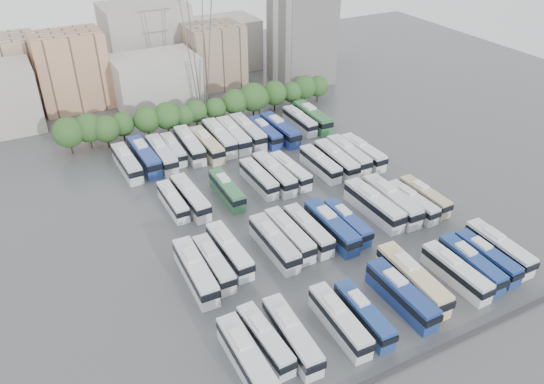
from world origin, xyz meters
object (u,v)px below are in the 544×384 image
bus_r0_s10 (456,272)px  bus_r3_s12 (300,120)px  bus_r0_s11 (471,263)px  bus_r2_s7 (274,173)px  bus_r2_s8 (290,170)px  bus_r3_s8 (248,131)px  electricity_pylon (197,34)px  bus_r1_s2 (229,250)px  bus_r2_s10 (320,163)px  bus_r1_s1 (214,263)px  bus_r0_s8 (413,279)px  bus_r2_s11 (336,159)px  bus_r1_s7 (331,226)px  bus_r2_s6 (259,178)px  bus_r3_s6 (220,137)px  bus_r3_s10 (280,129)px  bus_r2_s1 (173,201)px  bus_r3_s2 (162,154)px  bus_r2_s2 (191,197)px  bus_r2_s13 (363,152)px  bus_r0_s7 (401,294)px  bus_r3_s7 (233,135)px  bus_r1_s11 (391,200)px  bus_r1_s13 (424,196)px  apartment_tower (302,33)px  bus_r1_s4 (274,242)px  bus_r2_s12 (348,154)px  bus_r0_s2 (292,335)px  bus_r2_s4 (227,189)px  bus_r3_s0 (127,163)px  bus_r1_s5 (289,234)px  bus_r1_s10 (374,205)px  bus_r1_s8 (347,222)px  bus_r0_s4 (339,320)px  bus_r1_s0 (195,271)px  bus_r0_s13 (499,247)px  bus_r0_s1 (265,339)px  bus_r3_s5 (207,145)px  bus_r3_s13 (312,117)px  bus_r0_s0 (247,358)px  bus_r0_s5 (364,314)px  bus_r3_s9 (265,132)px  bus_r3_s4 (190,145)px  bus_r3_s3 (173,149)px  bus_r1_s6 (308,230)px  bus_r3_s1 (144,156)px

bus_r0_s10 → bus_r3_s12: size_ratio=0.99×
bus_r0_s11 → bus_r2_s7: (-13.29, 36.22, 0.20)m
bus_r2_s8 → bus_r3_s8: (0.06, 18.86, 0.27)m
electricity_pylon → bus_r1_s2: bearing=-107.2°
bus_r2_s10 → bus_r1_s1: bearing=-148.5°
bus_r0_s8 → bus_r2_s11: (10.12, 34.51, -0.11)m
bus_r1_s7 → bus_r2_s6: 19.72m
bus_r3_s6 → bus_r3_s10: bus_r3_s6 is taller
bus_r2_s1 → bus_r0_s11: bearing=-48.2°
bus_r3_s8 → bus_r3_s2: bearing=-174.9°
bus_r3_s2 → bus_r2_s2: bearing=-90.9°
bus_r2_s13 → bus_r3_s2: (-36.21, 17.64, 0.11)m
bus_r0_s7 → bus_r3_s7: bus_r3_s7 is taller
bus_r1_s11 → bus_r1_s13: size_ratio=1.23×
apartment_tower → bus_r1_s4: size_ratio=2.07×
bus_r1_s2 → bus_r2_s1: (-3.08, 17.32, -0.20)m
bus_r2_s12 → bus_r2_s13: (3.19, -0.37, -0.05)m
bus_r2_s1 → bus_r2_s2: (3.05, -0.55, 0.25)m
bus_r0_s2 → bus_r2_s4: size_ratio=1.05×
bus_r2_s13 → bus_r3_s0: size_ratio=0.98×
bus_r2_s2 → bus_r3_s2: bus_r3_s2 is taller
electricity_pylon → bus_r1_s5: size_ratio=2.76×
bus_r1_s10 → bus_r2_s13: bearing=58.4°
bus_r0_s2 → bus_r1_s11: (30.01, 18.46, 0.24)m
bus_r1_s8 → bus_r3_s10: bearing=79.6°
bus_r0_s4 → bus_r3_s6: 56.00m
bus_r1_s0 → bus_r2_s11: bearing=29.0°
bus_r3_s0 → bus_r0_s13: bearing=-52.1°
bus_r1_s0 → bus_r2_s1: bearing=82.4°
bus_r0_s1 → bus_r1_s0: (-3.15, 15.66, 0.28)m
bus_r1_s5 → bus_r1_s1: bearing=-176.8°
bus_r3_s5 → bus_r3_s13: (26.50, 1.77, 0.08)m
bus_r0_s1 → bus_r0_s7: size_ratio=0.89×
bus_r0_s0 → bus_r2_s8: bus_r0_s0 is taller
bus_r0_s0 → bus_r3_s2: bearing=83.1°
bus_r0_s5 → bus_r2_s8: 38.45m
bus_r3_s9 → electricity_pylon: bearing=107.1°
bus_r0_s8 → bus_r2_s11: size_ratio=1.06×
bus_r0_s13 → bus_r2_s1: (-39.57, 35.62, -0.18)m
bus_r1_s13 → bus_r2_s6: size_ratio=0.95×
bus_r3_s12 → bus_r3_s10: bearing=-158.3°
bus_r0_s13 → bus_r3_s4: bearing=120.1°
bus_r0_s8 → bus_r2_s7: bus_r0_s8 is taller
bus_r3_s6 → bus_r1_s1: bearing=-112.6°
bus_r1_s4 → bus_r3_s3: bearing=95.5°
bus_r0_s8 → bus_r0_s13: bus_r0_s8 is taller
bus_r1_s6 → bus_r3_s1: bearing=113.9°
bus_r1_s2 → bus_r3_s13: bearing=43.8°
bus_r0_s4 → bus_r1_s11: bearing=41.0°
bus_r1_s10 → bus_r2_s8: size_ratio=1.14×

